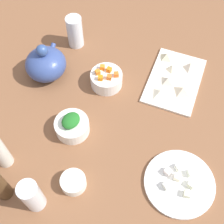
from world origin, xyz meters
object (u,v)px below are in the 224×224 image
at_px(teapot, 46,64).
at_px(drinking_glass_0, 32,196).
at_px(bowl_small_side, 73,182).
at_px(plate_tofu, 179,183).
at_px(bowl_carrots, 106,79).
at_px(cutting_board, 174,80).
at_px(bowl_greens, 72,126).
at_px(drinking_glass_1, 75,32).

height_order(teapot, drinking_glass_0, teapot).
xyz_separation_m(bowl_small_side, teapot, (0.42, 0.27, 0.04)).
distance_m(teapot, drinking_glass_0, 0.54).
relative_size(plate_tofu, teapot, 1.32).
bearing_deg(bowl_carrots, plate_tofu, -132.67).
bearing_deg(teapot, cutting_board, -77.57).
bearing_deg(bowl_small_side, drinking_glass_0, 133.97).
xyz_separation_m(cutting_board, teapot, (-0.11, 0.52, 0.06)).
relative_size(bowl_greens, bowl_carrots, 0.98).
relative_size(bowl_greens, drinking_glass_0, 0.88).
distance_m(bowl_small_side, drinking_glass_1, 0.66).
xyz_separation_m(plate_tofu, drinking_glass_0, (-0.20, 0.44, 0.07)).
distance_m(bowl_greens, drinking_glass_1, 0.45).
relative_size(drinking_glass_0, drinking_glass_1, 1.00).
height_order(cutting_board, bowl_greens, bowl_greens).
xyz_separation_m(plate_tofu, bowl_carrots, (0.33, 0.36, 0.02)).
bearing_deg(bowl_small_side, teapot, 33.13).
relative_size(plate_tofu, drinking_glass_0, 1.66).
bearing_deg(cutting_board, bowl_carrots, 109.56).
xyz_separation_m(bowl_small_side, drinking_glass_0, (-0.09, 0.10, 0.05)).
xyz_separation_m(bowl_greens, teapot, (0.23, 0.20, 0.04)).
height_order(bowl_greens, bowl_carrots, bowl_carrots).
relative_size(bowl_small_side, drinking_glass_0, 0.59).
bearing_deg(cutting_board, bowl_small_side, 155.44).
bearing_deg(teapot, bowl_greens, -138.92).
relative_size(bowl_greens, bowl_small_side, 1.48).
distance_m(bowl_carrots, bowl_small_side, 0.44).
xyz_separation_m(plate_tofu, bowl_small_side, (-0.11, 0.34, 0.01)).
bearing_deg(bowl_small_side, plate_tofu, -72.81).
bearing_deg(plate_tofu, drinking_glass_0, 114.36).
distance_m(bowl_carrots, drinking_glass_0, 0.54).
bearing_deg(plate_tofu, bowl_small_side, 107.19).
xyz_separation_m(teapot, drinking_glass_1, (0.20, -0.05, 0.01)).
bearing_deg(cutting_board, teapot, 102.43).
bearing_deg(plate_tofu, cutting_board, 12.67).
bearing_deg(plate_tofu, bowl_carrots, 47.33).
distance_m(plate_tofu, bowl_greens, 0.43).
distance_m(cutting_board, bowl_small_side, 0.59).
distance_m(cutting_board, teapot, 0.53).
height_order(cutting_board, teapot, teapot).
relative_size(plate_tofu, bowl_small_side, 2.80).
bearing_deg(drinking_glass_0, plate_tofu, -65.64).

